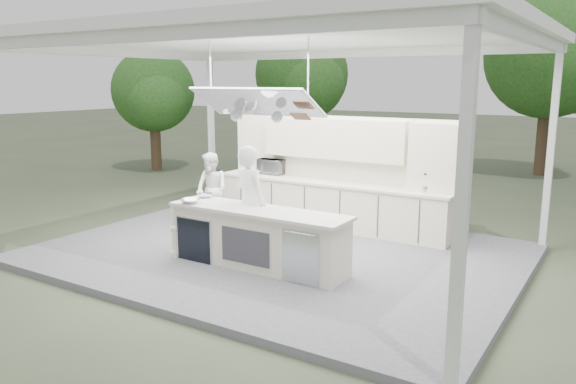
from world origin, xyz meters
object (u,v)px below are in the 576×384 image
Objects in this scene: demo_island at (257,238)px; head_chef at (250,203)px; back_counter at (329,204)px; sous_chef at (212,189)px.

head_chef is (-0.32, 0.27, 0.48)m from demo_island.
head_chef is at bearing -93.30° from back_counter.
demo_island is at bearing -24.74° from sous_chef.
head_chef reaches higher than demo_island.
head_chef is 1.27× the size of sous_chef.
demo_island and back_counter have the same top height.
head_chef is (-0.15, -2.54, 0.48)m from back_counter.
sous_chef is at bearing -151.47° from back_counter.
head_chef is at bearing 139.96° from demo_island.
demo_island is 1.62× the size of head_chef.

